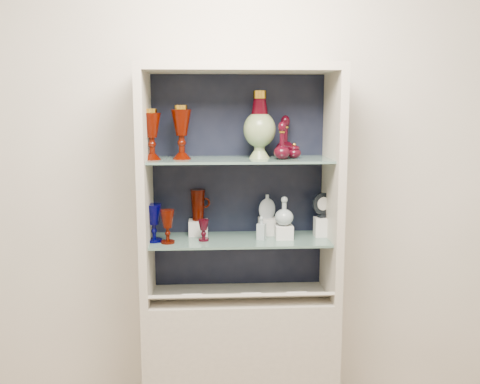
{
  "coord_description": "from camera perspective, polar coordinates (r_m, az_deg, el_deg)",
  "views": [
    {
      "loc": [
        -0.15,
        -1.16,
        1.74
      ],
      "look_at": [
        0.0,
        1.53,
        1.3
      ],
      "focal_mm": 40.0,
      "sensor_mm": 36.0,
      "label": 1
    }
  ],
  "objects": [
    {
      "name": "ruby_pitcher",
      "position": [
        2.86,
        -4.5,
        -1.39
      ],
      "size": [
        0.14,
        0.12,
        0.17
      ],
      "primitive_type": null,
      "rotation": [
        0.0,
        0.0,
        0.34
      ],
      "color": "#3F0A00",
      "rests_on": "riser_ruby_pitcher"
    },
    {
      "name": "cabinet_side_right",
      "position": [
        2.8,
        9.87,
        0.6
      ],
      "size": [
        0.04,
        0.4,
        1.15
      ],
      "primitive_type": "cube",
      "color": "#BBB2A0",
      "rests_on": "cabinet_base"
    },
    {
      "name": "clear_round_decanter",
      "position": [
        2.78,
        4.73,
        -2.12
      ],
      "size": [
        0.12,
        0.12,
        0.15
      ],
      "primitive_type": null,
      "rotation": [
        0.0,
        0.0,
        -0.29
      ],
      "color": "#95A8AC",
      "rests_on": "riser_clear_round_decanter"
    },
    {
      "name": "shelf_lower",
      "position": [
        2.8,
        -0.02,
        -5.1
      ],
      "size": [
        0.92,
        0.34,
        0.01
      ],
      "primitive_type": "cube",
      "color": "slate",
      "rests_on": "cabinet_side_left"
    },
    {
      "name": "ruby_decanter_b",
      "position": [
        2.84,
        4.84,
        6.1
      ],
      "size": [
        0.13,
        0.13,
        0.23
      ],
      "primitive_type": null,
      "rotation": [
        0.0,
        0.0,
        -0.43
      ],
      "color": "#3F0713",
      "rests_on": "shelf_upper"
    },
    {
      "name": "cabinet_top_cap",
      "position": [
        2.7,
        0.0,
        13.09
      ],
      "size": [
        1.0,
        0.4,
        0.04
      ],
      "primitive_type": "cube",
      "color": "#BBB2A0",
      "rests_on": "cabinet_side_left"
    },
    {
      "name": "lidded_bowl",
      "position": [
        2.74,
        5.79,
        4.43
      ],
      "size": [
        0.08,
        0.08,
        0.08
      ],
      "primitive_type": null,
      "rotation": [
        0.0,
        0.0,
        0.16
      ],
      "color": "#3F0713",
      "rests_on": "shelf_upper"
    },
    {
      "name": "cobalt_goblet",
      "position": [
        2.75,
        -9.17,
        -3.29
      ],
      "size": [
        0.09,
        0.09,
        0.19
      ],
      "primitive_type": null,
      "rotation": [
        0.0,
        0.0,
        -0.06
      ],
      "color": "#01013D",
      "rests_on": "shelf_lower"
    },
    {
      "name": "riser_clear_round_decanter",
      "position": [
        2.8,
        4.7,
        -4.27
      ],
      "size": [
        0.09,
        0.09,
        0.07
      ],
      "primitive_type": "cube",
      "color": "silver",
      "rests_on": "shelf_lower"
    },
    {
      "name": "wall_back",
      "position": [
        2.94,
        -0.24,
        2.62
      ],
      "size": [
        3.5,
        0.02,
        2.8
      ],
      "primitive_type": "cube",
      "color": "beige",
      "rests_on": "ground"
    },
    {
      "name": "flat_flask",
      "position": [
        2.86,
        2.91,
        -1.5
      ],
      "size": [
        0.1,
        0.06,
        0.13
      ],
      "primitive_type": null,
      "rotation": [
        0.0,
        0.0,
        0.29
      ],
      "color": "#A7B2B9",
      "rests_on": "riser_flat_flask"
    },
    {
      "name": "shelf_upper",
      "position": [
        2.73,
        -0.02,
        3.47
      ],
      "size": [
        0.92,
        0.34,
        0.01
      ],
      "primitive_type": "cube",
      "color": "slate",
      "rests_on": "cabinet_side_left"
    },
    {
      "name": "label_ledge",
      "position": [
        2.76,
        0.13,
        -11.09
      ],
      "size": [
        0.92,
        0.17,
        0.09
      ],
      "primitive_type": "cube",
      "rotation": [
        -0.44,
        0.0,
        0.0
      ],
      "color": "#BBB2A0",
      "rests_on": "cabinet_base"
    },
    {
      "name": "riser_ruby_pitcher",
      "position": [
        2.88,
        -4.47,
        -3.79
      ],
      "size": [
        0.1,
        0.1,
        0.08
      ],
      "primitive_type": "cube",
      "color": "silver",
      "rests_on": "shelf_lower"
    },
    {
      "name": "cabinet_base",
      "position": [
        3.02,
        0.0,
        -17.58
      ],
      "size": [
        1.0,
        0.4,
        0.75
      ],
      "primitive_type": "cube",
      "color": "#BBB2A0",
      "rests_on": "ground"
    },
    {
      "name": "riser_flat_flask",
      "position": [
        2.88,
        2.89,
        -3.66
      ],
      "size": [
        0.09,
        0.09,
        0.09
      ],
      "primitive_type": "cube",
      "color": "silver",
      "rests_on": "shelf_lower"
    },
    {
      "name": "enamel_urn",
      "position": [
        2.74,
        2.1,
        7.19
      ],
      "size": [
        0.21,
        0.21,
        0.34
      ],
      "primitive_type": null,
      "rotation": [
        0.0,
        0.0,
        -0.29
      ],
      "color": "#104D1C",
      "rests_on": "shelf_upper"
    },
    {
      "name": "pedestal_lamp_left",
      "position": [
        2.7,
        -9.41,
        6.09
      ],
      "size": [
        0.1,
        0.1,
        0.25
      ],
      "primitive_type": null,
      "rotation": [
        0.0,
        0.0,
        -0.06
      ],
      "color": "#3F0A00",
      "rests_on": "shelf_upper"
    },
    {
      "name": "riser_cameo_medallion",
      "position": [
        2.88,
        8.73,
        -3.68
      ],
      "size": [
        0.08,
        0.08,
        0.1
      ],
      "primitive_type": "cube",
      "color": "silver",
      "rests_on": "shelf_lower"
    },
    {
      "name": "label_card_0",
      "position": [
        2.78,
        5.96,
        -10.63
      ],
      "size": [
        0.1,
        0.06,
        0.03
      ],
      "primitive_type": "cube",
      "rotation": [
        -0.44,
        0.0,
        0.0
      ],
      "color": "white",
      "rests_on": "label_ledge"
    },
    {
      "name": "label_card_2",
      "position": [
        2.75,
        -5.11,
        -10.86
      ],
      "size": [
        0.1,
        0.06,
        0.03
      ],
      "primitive_type": "cube",
      "rotation": [
        -0.44,
        0.0,
        0.0
      ],
      "color": "white",
      "rests_on": "label_ledge"
    },
    {
      "name": "clear_square_bottle",
      "position": [
        2.78,
        2.31,
        -3.83
      ],
      "size": [
        0.06,
        0.06,
        0.12
      ],
      "primitive_type": null,
      "rotation": [
        0.0,
        0.0,
        -0.38
      ],
      "color": "#95A8AC",
      "rests_on": "shelf_lower"
    },
    {
      "name": "pedestal_lamp_right",
      "position": [
        2.71,
        -6.26,
        6.35
      ],
      "size": [
        0.13,
        0.13,
        0.27
      ],
      "primitive_type": null,
      "rotation": [
        0.0,
        0.0,
        -0.26
      ],
      "color": "#3F0A00",
      "rests_on": "shelf_upper"
    },
    {
      "name": "cabinet_back_panel",
      "position": [
        2.92,
        -0.21,
        1.09
      ],
      "size": [
        0.98,
        0.02,
        1.15
      ],
      "primitive_type": "cube",
      "color": "black",
      "rests_on": "cabinet_base"
    },
    {
      "name": "ruby_goblet_small",
      "position": [
        2.75,
        -3.91,
        -4.09
      ],
      "size": [
        0.07,
        0.07,
        0.11
      ],
      "primitive_type": null,
      "rotation": [
        0.0,
        0.0,
        0.4
      ],
      "color": "#3F0713",
      "rests_on": "shelf_lower"
    },
    {
      "name": "cameo_medallion",
      "position": [
        2.85,
        8.79,
        -1.35
      ],
      "size": [
        0.12,
        0.08,
        0.14
      ],
      "primitive_type": null,
      "rotation": [
        0.0,
        0.0,
        0.38
      ],
      "color": "black",
      "rests_on": "riser_cameo_medallion"
    },
    {
      "name": "ruby_goblet_tall",
      "position": [
        2.72,
        -7.73,
        -3.69
      ],
      "size": [
        0.09,
        0.09,
        0.17
      ],
      "primitive_type": null,
      "rotation": [
        0.0,
        0.0,
        -0.36
      ],
      "color": "#3F0A00",
      "rests_on": "shelf_lower"
    },
    {
      "name": "label_card_1",
      "position": [
        2.76,
        1.12,
        -10.78
      ],
      "size": [
        0.1,
        0.06,
        0.03
      ],
      "primitive_type": "cube",
      "rotation": [
        -0.44,
        0.0,
        0.0
      ],
      "color": "white",
      "rests_on": "label_ledge"
    },
    {
      "name": "cabinet_side_left",
      "position": [
        2.74,
        -10.06,
        0.42
      ],
      "size": [
        0.04,
        0.4,
        1.15
      ],
      "primitive_type": "cube",
      "color": "#BBB2A0",
      "rests_on": "cabinet_base"
    },
    {
      "name": "ruby_decanter_a",
      "position": [
        2.68,
        4.5,
        5.73
      ],
      "size": [
        0.09,
        0.09,
        0.21
      ],
      "primitive_type": null,
      "rotation": [
        0.0,
        0.0,
        -0.16
      ],
      "color": "#3F0713",
      "rests_on": "shelf_upper"
    }
  ]
}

